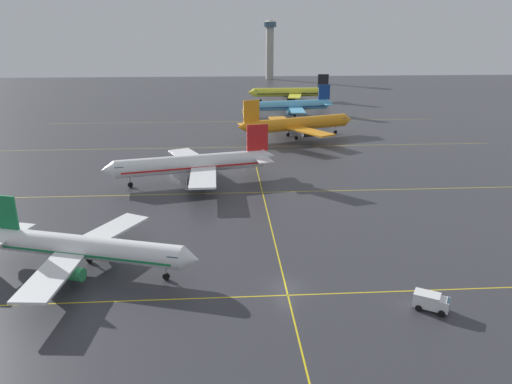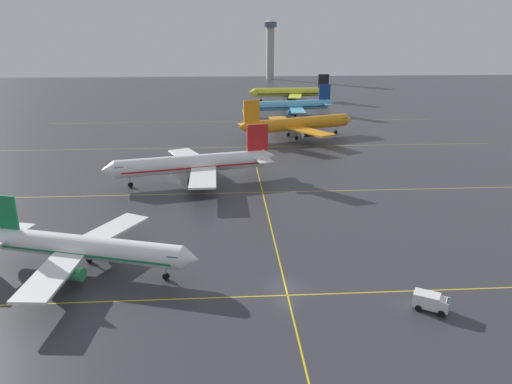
{
  "view_description": "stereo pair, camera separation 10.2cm",
  "coord_description": "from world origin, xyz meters",
  "px_view_note": "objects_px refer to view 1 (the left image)",
  "views": [
    {
      "loc": [
        -7.6,
        -54.79,
        32.06
      ],
      "look_at": [
        -2.25,
        25.25,
        4.7
      ],
      "focal_mm": 33.42,
      "sensor_mm": 36.0,
      "label": 1
    },
    {
      "loc": [
        -7.5,
        -54.8,
        32.06
      ],
      "look_at": [
        -2.25,
        25.25,
        4.7
      ],
      "focal_mm": 33.42,
      "sensor_mm": 36.0,
      "label": 2
    }
  ],
  "objects_px": {
    "airliner_front_gate": "(86,248)",
    "airliner_second_row": "(193,164)",
    "airliner_far_right_stand": "(291,92)",
    "control_tower": "(270,45)",
    "service_truck_red_van": "(431,301)",
    "airliner_third_row": "(297,124)",
    "airliner_far_left_stand": "(289,105)"
  },
  "relations": [
    {
      "from": "airliner_far_right_stand",
      "to": "service_truck_red_van",
      "type": "distance_m",
      "value": 177.27
    },
    {
      "from": "airliner_front_gate",
      "to": "airliner_second_row",
      "type": "distance_m",
      "value": 42.48
    },
    {
      "from": "airliner_third_row",
      "to": "service_truck_red_van",
      "type": "bearing_deg",
      "value": -88.88
    },
    {
      "from": "airliner_second_row",
      "to": "airliner_far_left_stand",
      "type": "height_order",
      "value": "airliner_second_row"
    },
    {
      "from": "airliner_far_right_stand",
      "to": "control_tower",
      "type": "bearing_deg",
      "value": 89.89
    },
    {
      "from": "airliner_far_right_stand",
      "to": "airliner_front_gate",
      "type": "bearing_deg",
      "value": -107.24
    },
    {
      "from": "airliner_front_gate",
      "to": "airliner_second_row",
      "type": "bearing_deg",
      "value": 72.96
    },
    {
      "from": "airliner_front_gate",
      "to": "control_tower",
      "type": "xyz_separation_m",
      "value": [
        51.13,
        272.55,
        18.99
      ]
    },
    {
      "from": "service_truck_red_van",
      "to": "airliner_second_row",
      "type": "bearing_deg",
      "value": 120.37
    },
    {
      "from": "control_tower",
      "to": "airliner_front_gate",
      "type": "bearing_deg",
      "value": -100.63
    },
    {
      "from": "airliner_second_row",
      "to": "airliner_far_right_stand",
      "type": "relative_size",
      "value": 0.96
    },
    {
      "from": "airliner_second_row",
      "to": "airliner_third_row",
      "type": "bearing_deg",
      "value": 56.18
    },
    {
      "from": "airliner_front_gate",
      "to": "service_truck_red_van",
      "type": "bearing_deg",
      "value": -16.47
    },
    {
      "from": "airliner_second_row",
      "to": "control_tower",
      "type": "xyz_separation_m",
      "value": [
        38.69,
        231.94,
        18.36
      ]
    },
    {
      "from": "airliner_third_row",
      "to": "airliner_far_left_stand",
      "type": "relative_size",
      "value": 1.04
    },
    {
      "from": "airliner_third_row",
      "to": "airliner_far_right_stand",
      "type": "distance_m",
      "value": 80.03
    },
    {
      "from": "airliner_third_row",
      "to": "service_truck_red_van",
      "type": "height_order",
      "value": "airliner_third_row"
    },
    {
      "from": "airliner_far_right_stand",
      "to": "airliner_second_row",
      "type": "bearing_deg",
      "value": -107.3
    },
    {
      "from": "airliner_second_row",
      "to": "airliner_third_row",
      "type": "relative_size",
      "value": 0.98
    },
    {
      "from": "control_tower",
      "to": "service_truck_red_van",
      "type": "bearing_deg",
      "value": -91.46
    },
    {
      "from": "airliner_far_left_stand",
      "to": "service_truck_red_van",
      "type": "distance_m",
      "value": 138.09
    },
    {
      "from": "airliner_second_row",
      "to": "airliner_far_right_stand",
      "type": "xyz_separation_m",
      "value": [
        38.48,
        123.53,
        0.14
      ]
    },
    {
      "from": "airliner_third_row",
      "to": "control_tower",
      "type": "distance_m",
      "value": 189.04
    },
    {
      "from": "airliner_far_left_stand",
      "to": "control_tower",
      "type": "xyz_separation_m",
      "value": [
        6.09,
        147.46,
        18.48
      ]
    },
    {
      "from": "airliner_front_gate",
      "to": "service_truck_red_van",
      "type": "distance_m",
      "value": 45.78
    },
    {
      "from": "airliner_front_gate",
      "to": "airliner_far_left_stand",
      "type": "bearing_deg",
      "value": 70.2
    },
    {
      "from": "airliner_front_gate",
      "to": "airliner_third_row",
      "type": "distance_m",
      "value": 94.44
    },
    {
      "from": "airliner_front_gate",
      "to": "airliner_far_left_stand",
      "type": "distance_m",
      "value": 132.96
    },
    {
      "from": "airliner_third_row",
      "to": "airliner_far_right_stand",
      "type": "bearing_deg",
      "value": 83.54
    },
    {
      "from": "airliner_second_row",
      "to": "service_truck_red_van",
      "type": "xyz_separation_m",
      "value": [
        31.4,
        -53.58,
        -2.93
      ]
    },
    {
      "from": "airliner_far_left_stand",
      "to": "control_tower",
      "type": "relative_size",
      "value": 0.97
    },
    {
      "from": "airliner_third_row",
      "to": "airliner_far_right_stand",
      "type": "xyz_separation_m",
      "value": [
        9.0,
        79.53,
        -0.03
      ]
    }
  ]
}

